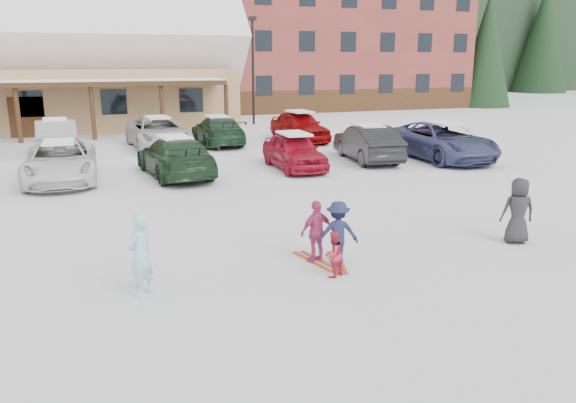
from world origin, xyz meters
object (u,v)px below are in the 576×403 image
object	(u,v)px
toddler_red	(333,254)
parked_car_5	(367,143)
adult_skier	(140,255)
parked_car_2	(61,162)
bystander_dark	(518,211)
child_navy	(338,233)
alpine_hotel	(297,7)
lamp_post	(253,65)
child_magenta	(317,232)
parked_car_3	(175,157)
parked_car_4	(294,151)
parked_car_11	(218,131)
parked_car_12	(299,126)
parked_car_10	(158,133)
parked_car_9	(56,137)

from	to	relation	value
toddler_red	parked_car_5	xyz separation A→B (m)	(6.66, 11.45, 0.28)
adult_skier	parked_car_2	world-z (taller)	adult_skier
bystander_dark	parked_car_2	size ratio (longest dim) A/B	0.30
parked_car_2	child_navy	bearing A→B (deg)	-61.13
alpine_hotel	adult_skier	bearing A→B (deg)	-114.15
lamp_post	child_magenta	distance (m)	26.28
child_navy	parked_car_3	distance (m)	10.40
toddler_red	lamp_post	bearing A→B (deg)	-129.48
bystander_dark	parked_car_4	world-z (taller)	bystander_dark
parked_car_11	parked_car_12	distance (m)	4.26
lamp_post	parked_car_4	xyz separation A→B (m)	(-2.84, -15.48, -3.11)
lamp_post	parked_car_11	world-z (taller)	lamp_post
alpine_hotel	parked_car_10	distance (m)	27.34
parked_car_9	parked_car_10	size ratio (longest dim) A/B	0.87
bystander_dark	parked_car_2	bearing A→B (deg)	-28.47
bystander_dark	parked_car_4	size ratio (longest dim) A/B	0.38
bystander_dark	parked_car_12	xyz separation A→B (m)	(1.13, 17.30, 0.01)
parked_car_3	child_navy	bearing A→B (deg)	93.43
child_magenta	child_navy	bearing A→B (deg)	136.37
parked_car_11	alpine_hotel	bearing A→B (deg)	-120.08
child_magenta	alpine_hotel	bearing A→B (deg)	-122.45
parked_car_5	parked_car_10	world-z (taller)	same
toddler_red	parked_car_4	size ratio (longest dim) A/B	0.23
parked_car_12	parked_car_4	bearing A→B (deg)	-115.90
parked_car_12	child_magenta	bearing A→B (deg)	-113.16
parked_car_3	parked_car_4	xyz separation A→B (m)	(4.56, -0.09, -0.03)
toddler_red	parked_car_3	bearing A→B (deg)	-109.19
bystander_dark	parked_car_3	distance (m)	12.14
child_navy	child_magenta	size ratio (longest dim) A/B	1.00
parked_car_2	parked_car_4	bearing A→B (deg)	-2.62
adult_skier	child_magenta	world-z (taller)	adult_skier
child_navy	child_magenta	distance (m)	0.44
toddler_red	parked_car_2	distance (m)	12.47
lamp_post	child_navy	distance (m)	26.42
lamp_post	parked_car_2	distance (m)	19.04
parked_car_3	parked_car_12	bearing A→B (deg)	-143.64
bystander_dark	parked_car_2	xyz separation A→B (m)	(-10.20, 10.76, -0.07)
parked_car_3	parked_car_4	distance (m)	4.57
child_navy	parked_car_11	distance (m)	17.50
lamp_post	child_navy	world-z (taller)	lamp_post
alpine_hotel	parked_car_12	world-z (taller)	alpine_hotel
parked_car_9	parked_car_11	bearing A→B (deg)	179.18
toddler_red	parked_car_3	distance (m)	10.98
toddler_red	parked_car_11	bearing A→B (deg)	-122.20
parked_car_2	bystander_dark	bearing A→B (deg)	-45.94
child_navy	bystander_dark	distance (m)	4.49
adult_skier	parked_car_11	bearing A→B (deg)	-150.81
toddler_red	child_magenta	bearing A→B (deg)	-117.26
parked_car_11	bystander_dark	bearing A→B (deg)	99.67
toddler_red	parked_car_11	world-z (taller)	parked_car_11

